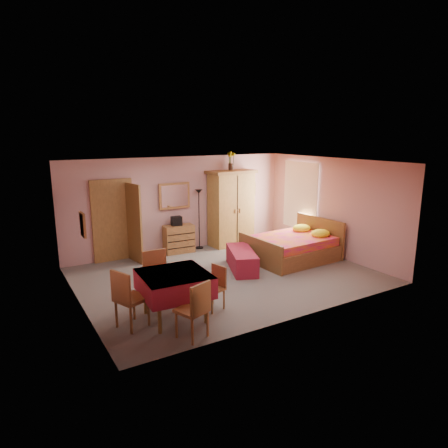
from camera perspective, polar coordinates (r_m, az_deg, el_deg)
floor at (r=9.31m, az=0.42°, el=-7.34°), size 6.50×6.50×0.00m
ceiling at (r=8.76m, az=0.44°, el=8.83°), size 6.50×6.50×0.00m
wall_back at (r=11.12m, az=-6.24°, el=2.87°), size 6.50×0.10×2.60m
wall_front at (r=6.99m, az=11.09°, el=-3.29°), size 6.50×0.10×2.60m
wall_left at (r=7.83m, az=-20.42°, el=-2.13°), size 0.10×5.00×2.60m
wall_right at (r=10.95m, az=15.16°, el=2.34°), size 0.10×5.00×2.60m
doorway at (r=10.52m, az=-15.59°, el=0.36°), size 1.06×0.12×2.15m
window at (r=11.76m, az=10.89°, el=3.99°), size 0.08×1.40×1.95m
picture_left at (r=7.17m, az=-19.54°, el=-0.10°), size 0.04×0.32×0.42m
picture_back at (r=12.20m, az=3.91°, el=4.99°), size 0.30×0.04×0.40m
chest_of_drawers at (r=11.01m, az=-6.47°, el=-2.14°), size 0.83×0.46×0.76m
wall_mirror at (r=10.96m, az=-7.08°, el=4.02°), size 0.90×0.07×0.71m
stereo at (r=10.88m, az=-6.81°, el=0.43°), size 0.28×0.21×0.25m
floor_lamp at (r=11.26m, az=-3.58°, el=0.68°), size 0.24×0.24×1.69m
wardrobe at (r=11.58m, az=1.02°, el=2.28°), size 1.44×0.83×2.18m
sunflower_vase at (r=11.54m, az=0.99°, el=9.03°), size 0.22×0.22×0.53m
bed at (r=10.45m, az=9.54°, el=-2.38°), size 2.23×1.80×1.00m
bench at (r=9.64m, az=2.54°, el=-5.13°), size 1.03×1.54×0.48m
dining_table at (r=7.18m, az=-7.07°, el=-10.15°), size 1.22×1.22×0.84m
chair_south at (r=6.50m, az=-4.63°, el=-12.06°), size 0.56×0.56×0.96m
chair_north at (r=7.72m, az=-9.27°, el=-7.76°), size 0.48×0.48×1.04m
chair_west at (r=6.98m, az=-13.04°, el=-10.26°), size 0.61×0.61×1.03m
chair_east at (r=7.48m, az=-1.67°, el=-9.17°), size 0.45×0.45×0.82m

